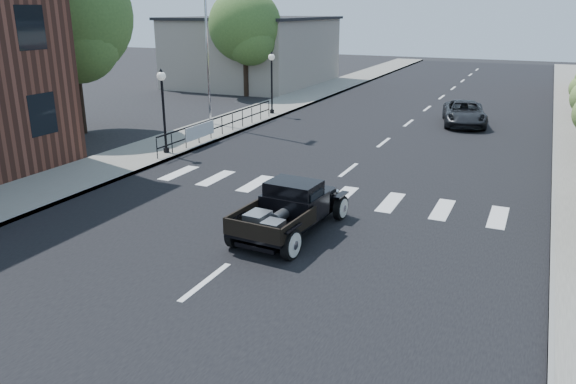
% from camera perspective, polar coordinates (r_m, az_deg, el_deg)
% --- Properties ---
extents(ground, '(120.00, 120.00, 0.00)m').
position_cam_1_polar(ground, '(15.19, -2.29, -4.44)').
color(ground, black).
rests_on(ground, ground).
extents(road, '(14.00, 80.00, 0.02)m').
position_cam_1_polar(road, '(28.82, 11.26, 6.16)').
color(road, black).
rests_on(road, ground).
extents(road_markings, '(12.00, 60.00, 0.06)m').
position_cam_1_polar(road_markings, '(24.10, 8.44, 3.96)').
color(road_markings, silver).
rests_on(road_markings, ground).
extents(sidewalk_left, '(3.00, 80.00, 0.15)m').
position_cam_1_polar(sidewalk_left, '(31.78, -3.90, 7.69)').
color(sidewalk_left, gray).
rests_on(sidewalk_left, ground).
extents(low_building_left, '(10.00, 12.00, 5.00)m').
position_cam_1_polar(low_building_left, '(45.91, -3.46, 13.98)').
color(low_building_left, '#A4988A').
rests_on(low_building_left, ground).
extents(railing, '(0.08, 10.00, 1.00)m').
position_cam_1_polar(railing, '(26.83, -6.72, 6.90)').
color(railing, black).
rests_on(railing, sidewalk_left).
extents(banner, '(0.04, 2.20, 0.60)m').
position_cam_1_polar(banner, '(25.17, -8.89, 5.60)').
color(banner, silver).
rests_on(banner, sidewalk_left).
extents(lamp_post_b, '(0.36, 0.36, 3.42)m').
position_cam_1_polar(lamp_post_b, '(23.51, -12.52, 8.01)').
color(lamp_post_b, black).
rests_on(lamp_post_b, sidewalk_left).
extents(lamp_post_c, '(0.36, 0.36, 3.42)m').
position_cam_1_polar(lamp_post_c, '(31.98, -1.66, 11.03)').
color(lamp_post_c, black).
rests_on(lamp_post_c, sidewalk_left).
extents(flagpole, '(0.12, 0.12, 11.37)m').
position_cam_1_polar(flagpole, '(29.02, -8.38, 17.99)').
color(flagpole, silver).
rests_on(flagpole, sidewalk_left).
extents(big_tree_near, '(5.69, 5.69, 8.36)m').
position_cam_1_polar(big_tree_near, '(28.93, -20.94, 13.74)').
color(big_tree_near, '#406129').
rests_on(big_tree_near, ground).
extents(big_tree_far, '(4.89, 4.89, 7.19)m').
position_cam_1_polar(big_tree_far, '(39.38, -4.36, 14.86)').
color(big_tree_far, '#406129').
rests_on(big_tree_far, ground).
extents(hotrod_pickup, '(2.26, 4.34, 1.46)m').
position_cam_1_polar(hotrod_pickup, '(15.06, 0.24, -1.65)').
color(hotrod_pickup, black).
rests_on(hotrod_pickup, ground).
extents(second_car, '(2.87, 4.74, 1.23)m').
position_cam_1_polar(second_car, '(30.91, 17.47, 7.62)').
color(second_car, black).
rests_on(second_car, ground).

